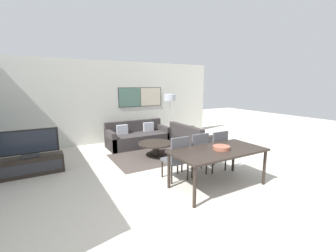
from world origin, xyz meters
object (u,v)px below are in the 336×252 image
sofa_side (193,142)px  dining_chair_left (177,157)px  floor_lamp (170,100)px  tv_console (32,166)px  dining_chair_centre (197,152)px  fruit_bowl (221,147)px  dining_table (218,153)px  television (29,143)px  sofa_main (137,137)px  dining_chair_right (216,149)px  coffee_table (156,146)px

sofa_side → dining_chair_left: dining_chair_left is taller
floor_lamp → tv_console: bearing=-165.0°
dining_chair_centre → fruit_bowl: (0.06, -0.70, 0.28)m
dining_table → television: bearing=141.7°
sofa_main → dining_chair_centre: bearing=-86.1°
sofa_side → dining_chair_left: 2.31m
dining_chair_right → floor_lamp: size_ratio=0.58×
television → sofa_side: television is taller
sofa_main → dining_table: 3.68m
tv_console → dining_chair_left: dining_chair_left is taller
dining_table → dining_chair_left: 0.86m
coffee_table → dining_table: dining_table is taller
sofa_main → dining_chair_centre: size_ratio=2.07×
tv_console → television: size_ratio=1.11×
sofa_side → floor_lamp: size_ratio=0.97×
dining_chair_left → dining_chair_centre: bearing=4.1°
television → dining_chair_centre: (3.21, -1.85, -0.21)m
sofa_side → floor_lamp: floor_lamp is taller
television → sofa_main: (3.01, 1.11, -0.46)m
dining_table → dining_chair_centre: (-0.00, 0.68, -0.17)m
fruit_bowl → floor_lamp: 3.90m
dining_table → dining_chair_left: size_ratio=1.94×
dining_chair_left → dining_chair_right: (1.08, -0.01, 0.00)m
coffee_table → dining_table: bearing=-84.9°
sofa_main → sofa_side: (1.29, -1.38, -0.00)m
television → dining_chair_right: (3.75, -1.90, -0.21)m
tv_console → coffee_table: 3.02m
tv_console → dining_chair_left: (2.67, -1.89, 0.31)m
sofa_main → dining_table: (0.20, -3.65, 0.42)m
coffee_table → dining_chair_centre: 1.65m
tv_console → dining_table: bearing=-38.3°
television → dining_chair_right: bearing=-26.8°
dining_chair_left → dining_table: bearing=-50.0°
dining_table → tv_console: bearing=141.7°
dining_chair_centre → floor_lamp: (1.08, 3.01, 0.93)m
dining_chair_left → dining_chair_right: 1.08m
television → fruit_bowl: television is taller
dining_chair_right → tv_console: bearing=153.2°
sofa_side → dining_chair_left: bearing=134.9°
tv_console → fruit_bowl: (3.27, -2.55, 0.59)m
dining_table → floor_lamp: floor_lamp is taller
television → coffee_table: bearing=-4.5°
dining_chair_left → floor_lamp: (1.63, 3.05, 0.93)m
sofa_main → fruit_bowl: 3.71m
fruit_bowl → sofa_side: bearing=65.9°
television → coffee_table: (3.01, -0.24, -0.43)m
television → dining_chair_left: (2.67, -1.89, -0.21)m
tv_console → sofa_main: size_ratio=0.66×
tv_console → floor_lamp: (4.29, 1.15, 1.24)m
tv_console → television: bearing=90.0°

